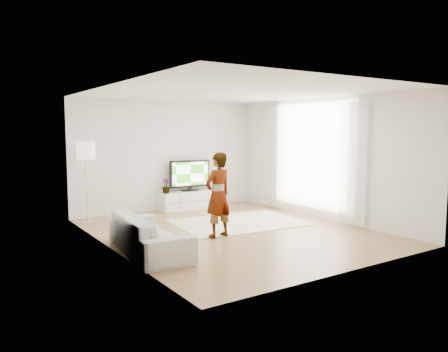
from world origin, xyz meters
TOP-DOWN VIEW (x-y plane):
  - floor at (0.00, 0.00)m, footprint 6.00×6.00m
  - ceiling at (0.00, 0.00)m, footprint 6.00×6.00m
  - wall_left at (-2.50, 0.00)m, footprint 0.02×6.00m
  - wall_right at (2.50, 0.00)m, footprint 0.02×6.00m
  - wall_back at (0.00, 3.00)m, footprint 5.00×0.02m
  - wall_front at (0.00, -3.00)m, footprint 5.00×0.02m
  - window at (2.48, 0.30)m, footprint 0.01×2.60m
  - curtain_near at (2.40, -1.00)m, footprint 0.04×0.70m
  - curtain_far at (2.40, 1.60)m, footprint 0.04×0.70m
  - media_console at (0.55, 2.76)m, footprint 1.66×0.47m
  - television at (0.55, 2.79)m, footprint 1.16×0.23m
  - game_console at (1.28, 2.76)m, footprint 0.05×0.15m
  - potted_plant at (-0.15, 2.77)m, footprint 0.24×0.24m
  - rug at (0.59, 0.64)m, footprint 2.97×2.27m
  - player at (-0.52, -0.25)m, footprint 0.65×0.49m
  - sofa at (-2.03, -0.45)m, footprint 1.06×2.25m
  - floor_lamp at (-2.20, 2.53)m, footprint 0.40×0.40m

SIDE VIEW (x-z plane):
  - floor at x=0.00m, z-range 0.00..0.00m
  - rug at x=0.59m, z-range 0.00..0.01m
  - media_console at x=0.55m, z-range 0.00..0.47m
  - sofa at x=-2.03m, z-range 0.00..0.64m
  - game_console at x=1.28m, z-range 0.47..0.66m
  - potted_plant at x=-0.15m, z-range 0.47..0.83m
  - player at x=-0.52m, z-range 0.01..1.64m
  - television at x=0.55m, z-range 0.50..1.31m
  - curtain_near at x=2.40m, z-range 0.05..2.65m
  - curtain_far at x=2.40m, z-range 0.05..2.65m
  - wall_left at x=-2.50m, z-range 0.00..2.80m
  - wall_right at x=2.50m, z-range 0.00..2.80m
  - wall_back at x=0.00m, z-range 0.00..2.80m
  - wall_front at x=0.00m, z-range 0.00..2.80m
  - window at x=2.48m, z-range 0.20..2.70m
  - floor_lamp at x=-2.20m, z-range 0.63..2.43m
  - ceiling at x=0.00m, z-range 2.80..2.80m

